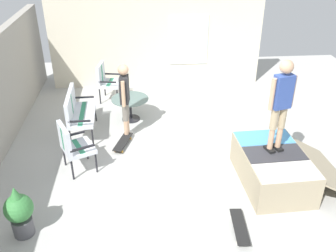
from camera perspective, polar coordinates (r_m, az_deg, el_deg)
name	(u,v)px	position (r m, az deg, el deg)	size (l,w,h in m)	color
ground_plane	(191,154)	(7.98, 3.50, -4.26)	(12.00, 12.00, 0.10)	#B2B2AD
house_facade	(157,39)	(10.82, -1.69, 13.20)	(0.23, 6.00, 2.73)	beige
skate_ramp	(274,168)	(7.18, 16.02, -6.16)	(1.76, 2.02, 0.65)	tan
patio_bench	(77,110)	(8.55, -13.86, 2.43)	(1.27, 0.59, 1.02)	black
patio_chair_near_house	(106,79)	(10.13, -9.56, 7.18)	(0.70, 0.65, 1.02)	black
patio_chair_by_wall	(72,144)	(7.28, -14.55, -2.67)	(0.79, 0.76, 1.02)	black
patio_table	(130,105)	(9.07, -5.82, 3.30)	(0.90, 0.90, 0.57)	black
person_watching	(125,96)	(8.09, -6.66, 4.61)	(0.48, 0.27, 1.72)	silver
person_skater	(281,100)	(6.62, 17.02, 3.85)	(0.31, 0.47, 1.72)	black
skateboard_by_bench	(123,142)	(8.17, -6.95, -2.45)	(0.82, 0.44, 0.10)	black
skateboard_spare	(240,227)	(6.19, 10.94, -14.94)	(0.81, 0.26, 0.10)	black
potted_plant	(19,211)	(6.21, -21.91, -12.02)	(0.44, 0.44, 0.92)	#515156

